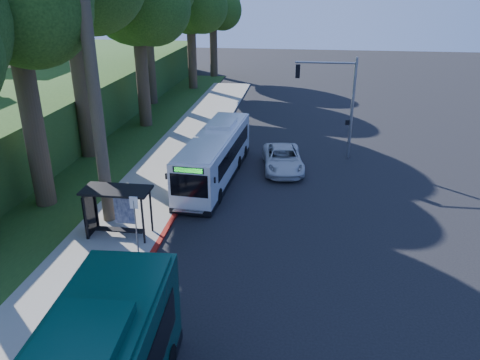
# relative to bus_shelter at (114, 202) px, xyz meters

# --- Properties ---
(ground) EXTENTS (140.00, 140.00, 0.00)m
(ground) POSITION_rel_bus_shelter_xyz_m (7.26, 2.86, -1.81)
(ground) COLOR black
(ground) RESTS_ON ground
(sidewalk) EXTENTS (4.50, 70.00, 0.12)m
(sidewalk) POSITION_rel_bus_shelter_xyz_m (-0.04, 2.86, -1.75)
(sidewalk) COLOR gray
(sidewalk) RESTS_ON ground
(red_curb) EXTENTS (0.25, 30.00, 0.13)m
(red_curb) POSITION_rel_bus_shelter_xyz_m (2.26, -1.14, -1.74)
(red_curb) COLOR maroon
(red_curb) RESTS_ON ground
(grass_verge) EXTENTS (8.00, 70.00, 0.06)m
(grass_verge) POSITION_rel_bus_shelter_xyz_m (-5.74, 7.86, -1.78)
(grass_verge) COLOR #234719
(grass_verge) RESTS_ON ground
(bus_shelter) EXTENTS (3.20, 1.51, 2.55)m
(bus_shelter) POSITION_rel_bus_shelter_xyz_m (0.00, 0.00, 0.00)
(bus_shelter) COLOR black
(bus_shelter) RESTS_ON ground
(stop_sign_pole) EXTENTS (0.35, 0.06, 3.17)m
(stop_sign_pole) POSITION_rel_bus_shelter_xyz_m (1.86, -2.14, 0.28)
(stop_sign_pole) COLOR gray
(stop_sign_pole) RESTS_ON ground
(traffic_signal_pole) EXTENTS (4.10, 0.30, 7.00)m
(traffic_signal_pole) POSITION_rel_bus_shelter_xyz_m (11.04, 12.86, 2.62)
(traffic_signal_pole) COLOR gray
(traffic_signal_pole) RESTS_ON ground
(tree_4) EXTENTS (8.40, 8.00, 14.14)m
(tree_4) POSITION_rel_bus_shelter_xyz_m (-4.14, 34.84, 7.92)
(tree_4) COLOR #382B1E
(tree_4) RESTS_ON ground
(tree_5) EXTENTS (7.35, 7.00, 12.86)m
(tree_5) POSITION_rel_bus_shelter_xyz_m (-3.16, 42.84, 7.16)
(tree_5) COLOR #382B1E
(tree_5) RESTS_ON ground
(white_bus) EXTENTS (3.03, 11.00, 3.24)m
(white_bus) POSITION_rel_bus_shelter_xyz_m (3.46, 7.89, -0.22)
(white_bus) COLOR silver
(white_bus) RESTS_ON ground
(pickup) EXTENTS (3.15, 5.62, 1.48)m
(pickup) POSITION_rel_bus_shelter_xyz_m (7.58, 10.00, -1.06)
(pickup) COLOR silver
(pickup) RESTS_ON ground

